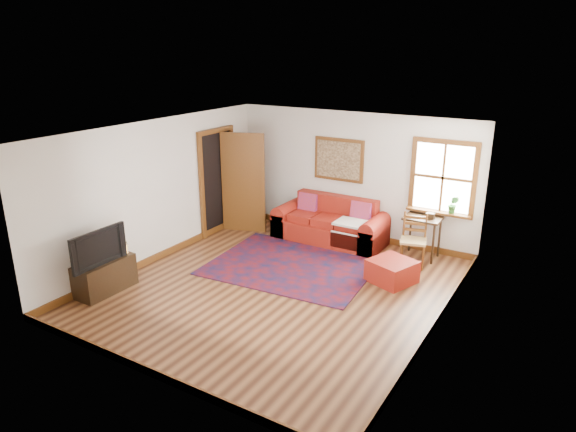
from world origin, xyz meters
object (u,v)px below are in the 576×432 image
Objects in this scene: red_leather_sofa at (331,227)px; side_table at (422,224)px; ladder_back_chair at (414,238)px; red_ottoman at (392,271)px; media_cabinet at (105,276)px.

red_leather_sofa reaches higher than side_table.
red_leather_sofa is 1.83m from side_table.
ladder_back_chair reaches higher than red_leather_sofa.
media_cabinet is (-3.74, -2.66, 0.08)m from red_ottoman.
red_ottoman is 0.70× the size of ladder_back_chair.
red_ottoman is 0.92m from ladder_back_chair.
side_table reaches higher than red_ottoman.
red_leather_sofa reaches higher than media_cabinet.
media_cabinet is at bearing -117.97° from red_leather_sofa.
red_leather_sofa is 2.84× the size of side_table.
side_table is (1.79, 0.07, 0.36)m from red_leather_sofa.
red_ottoman is (1.71, -1.17, -0.10)m from red_leather_sofa.
ladder_back_chair reaches higher than side_table.
media_cabinet is (-3.80, -3.52, -0.24)m from ladder_back_chair.
side_table is 0.82× the size of media_cabinet.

